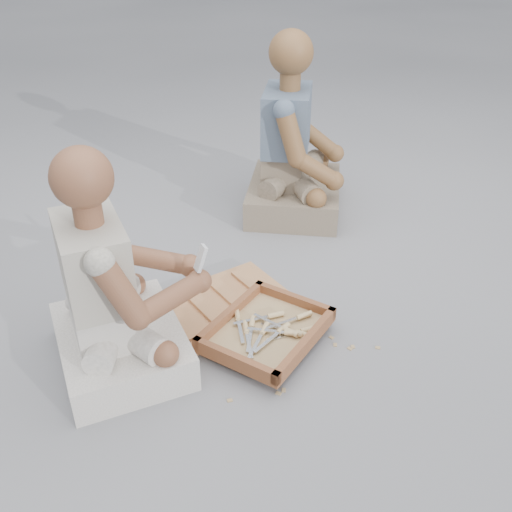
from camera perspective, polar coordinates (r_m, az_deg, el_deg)
ground at (r=2.48m, az=3.65°, el=-6.52°), size 60.00×60.00×0.00m
carved_panel at (r=2.53m, az=-3.71°, el=-5.08°), size 0.63×0.43×0.04m
tool_tray at (r=2.33m, az=1.08°, el=-7.51°), size 0.59×0.53×0.06m
chisel_0 at (r=2.34m, az=-0.44°, el=-6.96°), size 0.16×0.18×0.02m
chisel_1 at (r=2.29m, az=3.19°, el=-7.66°), size 0.17×0.17×0.02m
chisel_2 at (r=2.31m, az=-0.98°, el=-7.51°), size 0.12×0.20×0.02m
chisel_3 at (r=2.38m, az=1.50°, el=-5.99°), size 0.22×0.08×0.02m
chisel_4 at (r=2.37m, az=4.38°, el=-6.09°), size 0.22×0.05×0.02m
chisel_5 at (r=2.30m, az=2.41°, el=-7.51°), size 0.22×0.07×0.02m
chisel_6 at (r=2.38m, az=-1.83°, el=-6.19°), size 0.12×0.20×0.02m
chisel_7 at (r=2.33m, az=4.82°, el=-7.45°), size 0.22×0.07×0.02m
chisel_8 at (r=2.30m, az=3.03°, el=-7.36°), size 0.08×0.22×0.02m
chisel_9 at (r=2.31m, az=4.31°, el=-7.70°), size 0.13×0.20×0.02m
chisel_10 at (r=2.30m, az=0.68°, el=-7.61°), size 0.19×0.14×0.02m
wood_chip_0 at (r=2.46m, az=-9.88°, el=-7.34°), size 0.02×0.02×0.00m
wood_chip_1 at (r=2.43m, az=0.97°, el=-7.31°), size 0.02×0.02×0.00m
wood_chip_2 at (r=2.41m, az=7.55°, el=-8.08°), size 0.02×0.02×0.00m
wood_chip_3 at (r=2.17m, az=2.79°, el=-13.25°), size 0.02×0.02×0.00m
wood_chip_4 at (r=2.39m, az=12.09°, el=-8.96°), size 0.02×0.02×0.00m
wood_chip_5 at (r=2.15m, az=2.27°, el=-13.57°), size 0.02×0.02×0.00m
wood_chip_6 at (r=2.13m, az=-2.63°, el=-14.22°), size 0.02×0.02×0.00m
wood_chip_7 at (r=2.38m, az=9.66°, el=-8.93°), size 0.02×0.02×0.00m
wood_chip_8 at (r=2.37m, az=9.37°, el=-9.12°), size 0.02×0.02×0.00m
wood_chip_9 at (r=2.38m, az=7.93°, el=-8.78°), size 0.02×0.02×0.00m
craftsman at (r=2.16m, az=-14.16°, el=-4.03°), size 0.65×0.65×0.89m
companion at (r=3.26m, az=3.73°, el=10.08°), size 0.82×0.82×1.01m
mobile_phone at (r=2.11m, az=-5.55°, el=-0.22°), size 0.05×0.05×0.10m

